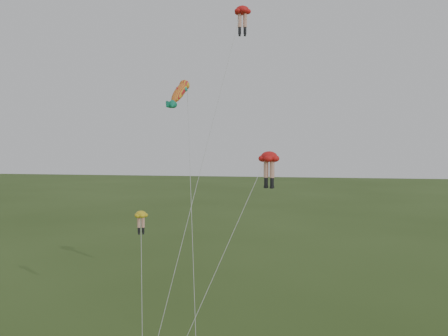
# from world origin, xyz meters

# --- Properties ---
(legs_kite_red_high) EXTENTS (5.20, 11.00, 24.16)m
(legs_kite_red_high) POSITION_xyz_m (3.53, 7.46, 23.15)
(legs_kite_red_high) COLOR red
(legs_kite_red_high) RESTS_ON ground
(legs_kite_red_mid) EXTENTS (6.32, 8.78, 12.94)m
(legs_kite_red_mid) POSITION_xyz_m (5.80, 6.03, 12.19)
(legs_kite_red_mid) COLOR red
(legs_kite_red_mid) RESTS_ON ground
(legs_kite_yellow) EXTENTS (2.82, 6.87, 8.61)m
(legs_kite_yellow) POSITION_xyz_m (-3.25, 3.31, 7.91)
(legs_kite_yellow) COLOR yellow
(legs_kite_yellow) RESTS_ON ground
(fish_kite) EXTENTS (4.33, 11.07, 18.92)m
(fish_kite) POSITION_xyz_m (-1.41, 7.84, 17.53)
(fish_kite) COLOR yellow
(fish_kite) RESTS_ON ground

